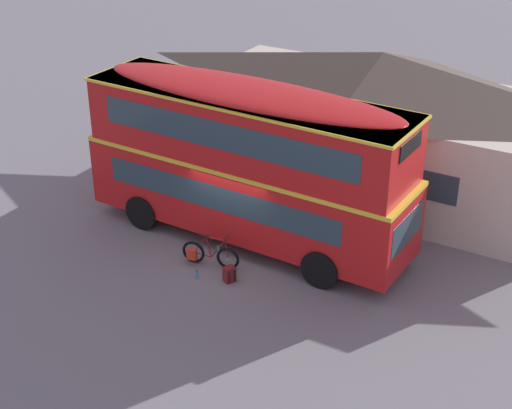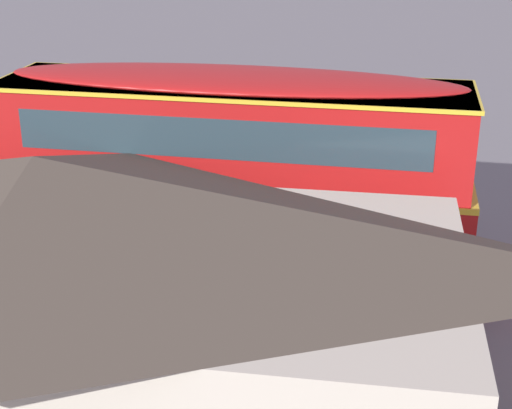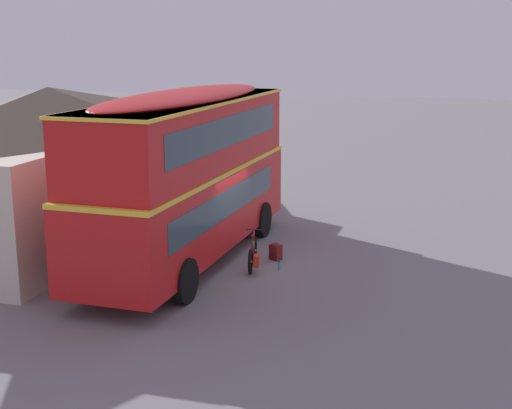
% 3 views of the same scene
% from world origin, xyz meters
% --- Properties ---
extents(ground_plane, '(120.00, 120.00, 0.00)m').
position_xyz_m(ground_plane, '(0.00, 0.00, 0.00)').
color(ground_plane, slate).
extents(double_decker_bus, '(10.05, 3.02, 4.79)m').
position_xyz_m(double_decker_bus, '(-0.07, 0.80, 2.64)').
color(double_decker_bus, black).
rests_on(double_decker_bus, ground).
extents(touring_bicycle, '(1.72, 0.64, 0.97)m').
position_xyz_m(touring_bicycle, '(-0.28, -1.11, 0.37)').
color(touring_bicycle, black).
rests_on(touring_bicycle, ground).
extents(backpack_on_ground, '(0.37, 0.39, 0.49)m').
position_xyz_m(backpack_on_ground, '(0.66, -1.52, 0.25)').
color(backpack_on_ground, maroon).
rests_on(backpack_on_ground, ground).
extents(water_bottle_blue_sports, '(0.07, 0.07, 0.25)m').
position_xyz_m(water_bottle_blue_sports, '(-0.20, -1.82, 0.12)').
color(water_bottle_blue_sports, '#338CBF').
rests_on(water_bottle_blue_sports, ground).
extents(pub_building, '(12.90, 6.32, 4.65)m').
position_xyz_m(pub_building, '(1.86, 6.14, 2.37)').
color(pub_building, beige).
rests_on(pub_building, ground).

